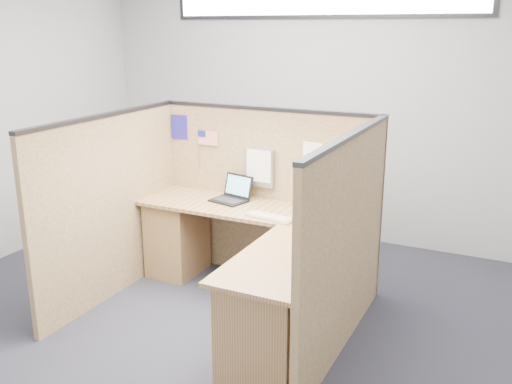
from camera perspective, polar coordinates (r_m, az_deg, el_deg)
The scene contains 13 objects.
floor at distance 4.52m, azimuth -4.41°, elevation -12.77°, with size 5.00×5.00×0.00m, color #1F222C.
wall_back at distance 6.05m, azimuth 6.21°, elevation 8.66°, with size 5.00×5.00×0.00m, color #AFB1B5.
cubicle_partitions at distance 4.55m, azimuth -1.91°, elevation -1.93°, with size 2.06×1.83×1.53m.
l_desk at distance 4.49m, azimuth -0.62°, elevation -7.32°, with size 1.95×1.75×0.73m.
laptop at distance 4.96m, azimuth -2.46°, elevation -0.22°, with size 0.33×0.34×0.21m.
keyboard at distance 4.49m, azimuth 1.40°, elevation -2.54°, with size 0.41×0.19×0.03m.
mouse at distance 4.39m, azimuth 5.71°, elevation -2.91°, with size 0.11×0.07×0.04m, color silver.
hand_forearm at distance 4.26m, azimuth 5.20°, elevation -3.28°, with size 0.11×0.38×0.08m.
blue_poster at distance 5.32m, azimuth -7.67°, elevation 6.46°, with size 0.17×0.00×0.22m, color navy.
american_flag at distance 5.17m, azimuth -5.07°, elevation 5.29°, with size 0.21×0.01×0.35m.
file_holder at distance 4.95m, azimuth 0.38°, elevation 2.46°, with size 0.26×0.05×0.33m.
paper_left at distance 4.77m, azimuth 5.45°, elevation 3.38°, with size 0.21×0.00×0.27m, color white.
paper_right at distance 4.71m, azimuth 8.10°, elevation 2.49°, with size 0.22×0.00×0.27m, color white.
Camera 1 is at (2.03, -3.39, 2.18)m, focal length 40.00 mm.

